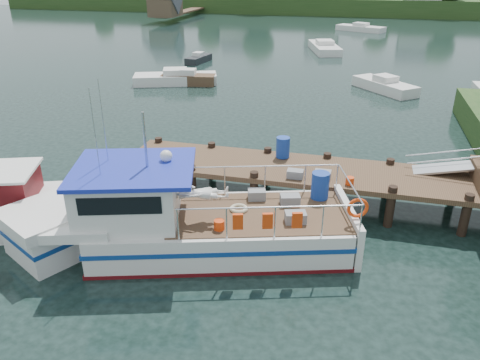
% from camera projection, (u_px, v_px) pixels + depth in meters
% --- Properties ---
extents(ground_plane, '(160.00, 160.00, 0.00)m').
position_uv_depth(ground_plane, '(273.00, 196.00, 19.20)').
color(ground_plane, black).
extents(far_shore, '(140.00, 42.55, 9.22)m').
position_uv_depth(far_shore, '(353.00, 0.00, 90.63)').
color(far_shore, '#2B461C').
rests_on(far_shore, ground).
extents(dock, '(16.60, 3.00, 4.78)m').
position_uv_depth(dock, '(453.00, 161.00, 16.79)').
color(dock, '#4E3725').
rests_on(dock, ground).
extents(lobster_boat, '(11.59, 6.19, 5.64)m').
position_uv_depth(lobster_boat, '(177.00, 222.00, 15.28)').
color(lobster_boat, silver).
rests_on(lobster_boat, ground).
extents(moored_rowboat, '(4.35, 2.04, 1.22)m').
position_uv_depth(moored_rowboat, '(188.00, 79.00, 36.66)').
color(moored_rowboat, '#4E3725').
rests_on(moored_rowboat, ground).
extents(moored_far, '(7.00, 4.85, 1.13)m').
position_uv_depth(moored_far, '(361.00, 28.00, 65.48)').
color(moored_far, silver).
rests_on(moored_far, ground).
extents(moored_a, '(6.79, 4.26, 1.18)m').
position_uv_depth(moored_a, '(175.00, 78.00, 36.93)').
color(moored_a, silver).
rests_on(moored_a, ground).
extents(moored_b, '(4.86, 5.17, 1.17)m').
position_uv_depth(moored_b, '(385.00, 85.00, 34.78)').
color(moored_b, silver).
rests_on(moored_b, ground).
extents(moored_d, '(4.27, 7.51, 1.21)m').
position_uv_depth(moored_d, '(324.00, 47.00, 50.40)').
color(moored_d, silver).
rests_on(moored_d, ground).
extents(moored_e, '(1.71, 3.65, 0.97)m').
position_uv_depth(moored_e, '(199.00, 59.00, 44.89)').
color(moored_e, black).
rests_on(moored_e, ground).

